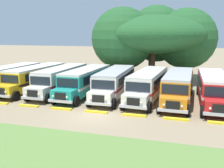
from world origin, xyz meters
name	(u,v)px	position (x,y,z in m)	size (l,w,h in m)	color
ground_plane	(92,116)	(0.00, 0.00, 0.00)	(220.00, 220.00, 0.00)	#937F60
parked_bus_slot_0	(9,77)	(-13.14, 6.70, 1.58)	(2.80, 10.85, 2.82)	#23519E
parked_bus_slot_1	(35,77)	(-10.00, 7.40, 1.58)	(3.19, 10.91, 2.82)	yellow
parked_bus_slot_2	(61,78)	(-6.64, 7.42, 1.58)	(2.73, 10.85, 2.82)	silver
parked_bus_slot_3	(86,80)	(-3.47, 7.19, 1.58)	(2.92, 10.87, 2.82)	teal
parked_bus_slot_4	(115,81)	(-0.17, 7.33, 1.58)	(2.91, 10.87, 2.82)	silver
parked_bus_slot_5	(148,83)	(3.48, 7.21, 1.58)	(3.27, 10.93, 2.82)	silver
parked_bus_slot_6	(178,85)	(6.52, 7.08, 1.58)	(2.96, 10.88, 2.82)	orange
parked_bus_slot_7	(213,87)	(9.79, 7.08, 1.58)	(2.77, 10.85, 2.82)	red
curb_wheelstop_2	(29,106)	(-6.65, 0.98, 0.07)	(2.00, 0.36, 0.15)	yellow
curb_wheelstop_3	(61,109)	(-3.32, 0.98, 0.07)	(2.00, 0.36, 0.15)	yellow
curb_wheelstop_4	(96,112)	(0.00, 0.98, 0.07)	(2.00, 0.36, 0.15)	yellow
curb_wheelstop_5	(134,115)	(3.32, 0.98, 0.07)	(2.00, 0.36, 0.15)	yellow
curb_wheelstop_6	(176,119)	(6.65, 0.98, 0.07)	(2.00, 0.36, 0.15)	yellow
curb_wheelstop_7	(221,123)	(9.97, 0.98, 0.07)	(2.00, 0.36, 0.15)	yellow
broad_shade_tree	(154,36)	(2.47, 18.66, 6.30)	(17.10, 14.98, 10.97)	brown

